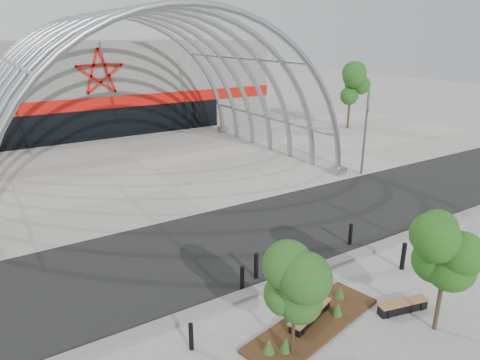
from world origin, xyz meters
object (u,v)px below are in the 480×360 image
object	(u,v)px
street_tree_1	(448,248)
bollard_2	(256,266)
signal_pole	(365,131)
bench_1	(403,307)
bench_0	(310,316)
street_tree_0	(295,285)

from	to	relation	value
street_tree_1	bollard_2	distance (m)	6.55
signal_pole	bench_1	distance (m)	14.94
bench_0	bench_1	distance (m)	3.18
street_tree_1	bench_0	bearing A→B (deg)	143.16
signal_pole	street_tree_1	bearing A→B (deg)	-128.86
bench_0	bollard_2	bearing A→B (deg)	90.27
street_tree_0	bench_1	size ratio (longest dim) A/B	1.78
street_tree_1	bench_0	world-z (taller)	street_tree_1
bench_1	bollard_2	bearing A→B (deg)	125.08
street_tree_1	bollard_2	world-z (taller)	street_tree_1
signal_pole	bench_1	bearing A→B (deg)	-131.91
signal_pole	bollard_2	world-z (taller)	signal_pole
bench_1	street_tree_1	bearing A→B (deg)	-84.13
signal_pole	bollard_2	xyz separation A→B (m)	(-12.78, -6.72, -2.33)
signal_pole	bench_1	size ratio (longest dim) A/B	3.00
street_tree_0	bollard_2	bearing A→B (deg)	70.14
signal_pole	bollard_2	size ratio (longest dim) A/B	5.28
bench_0	bench_1	size ratio (longest dim) A/B	1.12
street_tree_0	bench_1	bearing A→B (deg)	-3.86
street_tree_1	bench_0	distance (m)	4.61
bench_1	bollard_2	size ratio (longest dim) A/B	1.76
street_tree_1	street_tree_0	bearing A→B (deg)	162.67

